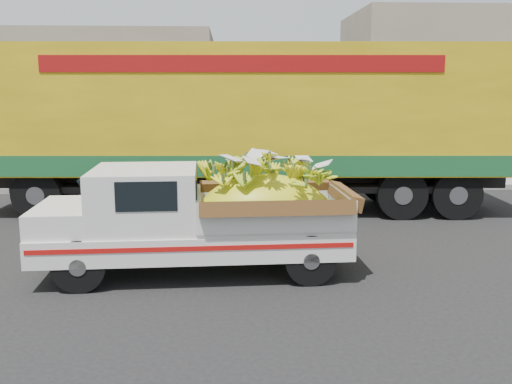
{
  "coord_description": "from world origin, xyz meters",
  "views": [
    {
      "loc": [
        1.64,
        -8.49,
        2.84
      ],
      "look_at": [
        2.09,
        0.8,
        1.15
      ],
      "focal_mm": 40.0,
      "sensor_mm": 36.0,
      "label": 1
    }
  ],
  "objects": [
    {
      "name": "pickup_truck",
      "position": [
        1.46,
        0.16,
        0.89
      ],
      "size": [
        4.79,
        1.93,
        1.65
      ],
      "rotation": [
        0.0,
        0.0,
        0.04
      ],
      "color": "black",
      "rests_on": "ground"
    },
    {
      "name": "building_right",
      "position": [
        14.0,
        16.27,
        3.0
      ],
      "size": [
        14.0,
        6.0,
        6.0
      ],
      "primitive_type": "cube",
      "color": "gray",
      "rests_on": "ground"
    },
    {
      "name": "curb",
      "position": [
        0.0,
        7.27,
        0.07
      ],
      "size": [
        60.0,
        0.25,
        0.15
      ],
      "primitive_type": "cube",
      "color": "gray",
      "rests_on": "ground"
    },
    {
      "name": "ground",
      "position": [
        0.0,
        0.0,
        0.0
      ],
      "size": [
        100.0,
        100.0,
        0.0
      ],
      "primitive_type": "plane",
      "color": "black",
      "rests_on": "ground"
    },
    {
      "name": "sidewalk",
      "position": [
        0.0,
        9.37,
        0.07
      ],
      "size": [
        60.0,
        4.0,
        0.14
      ],
      "primitive_type": "cube",
      "color": "gray",
      "rests_on": "ground"
    },
    {
      "name": "semi_trailer",
      "position": [
        2.01,
        4.82,
        2.12
      ],
      "size": [
        12.03,
        3.06,
        3.8
      ],
      "rotation": [
        0.0,
        0.0,
        -0.05
      ],
      "color": "black",
      "rests_on": "ground"
    }
  ]
}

